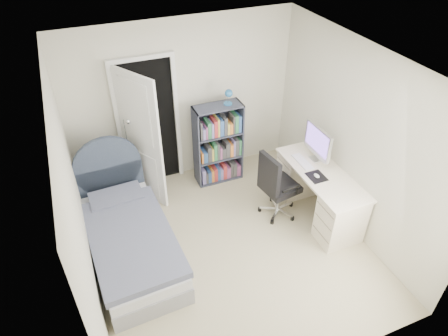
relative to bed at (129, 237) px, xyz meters
name	(u,v)px	position (x,y,z in m)	size (l,w,h in m)	color
room_shell	(231,171)	(1.22, -0.39, 0.97)	(3.50, 3.70, 2.60)	tan
door	(143,133)	(0.54, 1.16, 0.75)	(0.92, 0.73, 2.06)	black
bed	(129,237)	(0.00, 0.00, 0.00)	(1.04, 2.05, 1.24)	gray
nightstand	(101,184)	(-0.18, 1.11, 0.08)	(0.37, 0.37, 0.55)	#C7B97B
floor_lamp	(132,165)	(0.32, 1.17, 0.25)	(0.19, 0.19, 1.30)	silver
bookcase	(219,146)	(1.64, 1.04, 0.33)	(0.73, 0.31, 1.54)	#373B4B
desk	(318,191)	(2.62, -0.26, 0.12)	(0.61, 1.51, 1.24)	#F1E4C9
office_chair	(276,183)	(2.03, -0.06, 0.29)	(0.56, 0.57, 1.04)	silver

